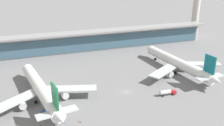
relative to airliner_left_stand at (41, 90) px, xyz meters
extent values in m
plane|color=slate|center=(41.15, -5.75, -5.63)|extent=(1200.00, 1200.00, 0.00)
cylinder|color=white|center=(-0.23, 1.35, 0.02)|extent=(15.45, 56.71, 5.96)
cone|color=white|center=(-5.42, 31.55, 0.02)|extent=(6.66, 6.28, 5.84)
cone|color=white|center=(4.91, -28.55, 0.62)|extent=(6.40, 7.37, 5.36)
cube|color=black|center=(-4.84, 28.19, 1.06)|extent=(4.82, 3.19, 0.72)
cube|color=#B7BABF|center=(-12.01, -5.94, -1.02)|extent=(24.69, 20.35, 0.72)
cube|color=#B7BABF|center=(13.31, -1.58, -1.02)|extent=(26.50, 13.50, 0.72)
cylinder|color=silver|center=(-8.87, -6.01, -3.08)|extent=(3.97, 4.81, 3.29)
cylinder|color=silver|center=(10.37, -2.70, -3.08)|extent=(3.97, 4.81, 3.29)
cube|color=#14703D|center=(4.03, -23.46, 7.63)|extent=(1.93, 7.21, 9.25)
cube|color=#B7BABF|center=(4.21, -24.47, 0.92)|extent=(16.97, 7.24, 0.51)
cylinder|color=black|center=(-2.95, -2.24, -4.91)|extent=(1.46, 1.63, 1.44)
cylinder|color=black|center=(3.53, -1.13, -4.91)|extent=(1.46, 1.63, 1.44)
cylinder|color=black|center=(-4.06, 23.63, -4.91)|extent=(1.46, 1.63, 1.44)
cylinder|color=white|center=(80.96, 10.07, 0.02)|extent=(11.25, 56.83, 5.96)
cone|color=white|center=(78.07, 40.57, 0.02)|extent=(6.32, 5.89, 5.84)
cone|color=white|center=(83.81, -20.14, 0.62)|extent=(5.96, 7.03, 5.36)
cube|color=black|center=(78.39, 37.18, 1.06)|extent=(4.68, 2.88, 0.72)
cube|color=#B7BABF|center=(68.66, 3.69, -1.02)|extent=(25.35, 19.00, 0.72)
cube|color=#B7BABF|center=(94.23, 6.11, -1.02)|extent=(26.36, 15.19, 0.72)
cylinder|color=silver|center=(71.78, 3.38, -3.08)|extent=(3.68, 4.61, 3.29)
cylinder|color=silver|center=(91.22, 5.22, -3.08)|extent=(3.68, 4.61, 3.29)
cube|color=#0F6B7A|center=(83.33, -15.00, 7.63)|extent=(1.39, 7.23, 9.25)
cube|color=#B7BABF|center=(83.42, -16.02, 0.92)|extent=(16.79, 6.05, 0.51)
cylinder|color=black|center=(77.97, 6.69, -4.91)|extent=(1.36, 1.55, 1.44)
cylinder|color=black|center=(84.52, 7.31, -4.91)|extent=(1.36, 1.55, 1.44)
cylinder|color=black|center=(78.83, 32.57, -4.91)|extent=(1.36, 1.55, 1.44)
cube|color=#234C9E|center=(-0.99, -13.25, -4.88)|extent=(3.92, 5.07, 0.60)
cube|color=black|center=(-2.18, -15.36, -3.79)|extent=(2.72, 3.89, 1.72)
cylinder|color=black|center=(-1.09, -15.12, -5.18)|extent=(0.68, 0.92, 0.90)
cylinder|color=black|center=(-2.53, -14.31, -5.18)|extent=(0.68, 0.92, 0.90)
cylinder|color=black|center=(0.56, -12.19, -5.18)|extent=(0.68, 0.92, 0.90)
cylinder|color=black|center=(-0.89, -11.38, -5.18)|extent=(0.68, 0.92, 0.90)
cube|color=#B21E1E|center=(62.62, -15.70, -4.43)|extent=(2.07, 2.46, 1.50)
cylinder|color=silver|center=(57.82, -15.56, -3.73)|extent=(5.66, 2.27, 2.10)
cylinder|color=black|center=(61.70, -14.57, -5.18)|extent=(0.91, 0.31, 0.90)
cylinder|color=black|center=(61.63, -16.78, -5.18)|extent=(0.91, 0.31, 0.90)
cylinder|color=black|center=(56.00, -14.40, -5.18)|extent=(0.91, 0.31, 0.90)
cylinder|color=black|center=(55.93, -16.60, -5.18)|extent=(0.91, 0.31, 0.90)
cube|color=beige|center=(41.15, 70.60, 1.37)|extent=(195.88, 8.00, 14.00)
cube|color=#3D5B70|center=(41.15, 66.30, 0.67)|extent=(191.96, 0.50, 11.20)
cube|color=gray|center=(41.15, 68.60, 8.97)|extent=(199.79, 12.80, 1.20)
cylinder|color=beige|center=(146.93, 82.47, 18.17)|extent=(6.40, 6.40, 47.60)
cone|color=orange|center=(12.58, -23.80, -5.28)|extent=(0.44, 0.44, 0.70)
cube|color=black|center=(12.58, -23.80, -5.61)|extent=(0.62, 0.62, 0.04)
cone|color=orange|center=(13.22, -24.33, -5.28)|extent=(0.44, 0.44, 0.70)
cube|color=black|center=(13.22, -24.33, -5.61)|extent=(0.62, 0.62, 0.04)
cone|color=orange|center=(3.06, -21.78, -5.28)|extent=(0.44, 0.44, 0.70)
cube|color=black|center=(3.06, -21.78, -5.61)|extent=(0.62, 0.62, 0.04)
cone|color=orange|center=(-2.58, -20.83, -5.28)|extent=(0.44, 0.44, 0.70)
cube|color=black|center=(-2.58, -20.83, -5.61)|extent=(0.62, 0.62, 0.04)
camera|label=1|loc=(-3.70, -110.59, 52.59)|focal=40.00mm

